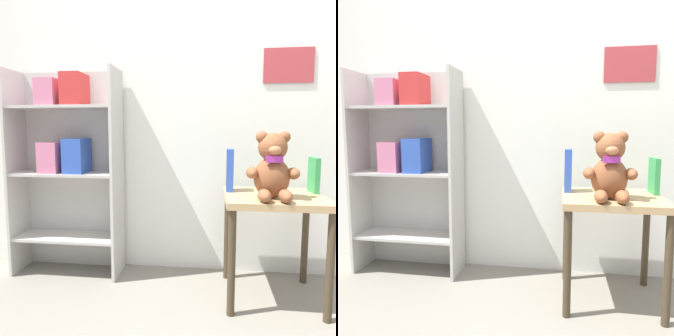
% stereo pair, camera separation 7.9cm
% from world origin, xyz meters
% --- Properties ---
extents(wall_back, '(4.80, 0.07, 2.50)m').
position_xyz_m(wall_back, '(0.00, 1.40, 1.25)').
color(wall_back, silver).
rests_on(wall_back, ground_plane).
extents(bookshelf_side, '(0.70, 0.27, 1.33)m').
position_xyz_m(bookshelf_side, '(-0.96, 1.25, 0.76)').
color(bookshelf_side, '#BCB7B2').
rests_on(bookshelf_side, ground_plane).
extents(display_table, '(0.53, 0.49, 0.59)m').
position_xyz_m(display_table, '(0.31, 1.03, 0.49)').
color(display_table, tan).
rests_on(display_table, ground_plane).
extents(teddy_bear, '(0.27, 0.24, 0.35)m').
position_xyz_m(teddy_bear, '(0.28, 0.93, 0.75)').
color(teddy_bear, brown).
rests_on(teddy_bear, display_table).
extents(book_standing_blue, '(0.04, 0.11, 0.25)m').
position_xyz_m(book_standing_blue, '(0.08, 1.13, 0.71)').
color(book_standing_blue, '#2D51B7').
rests_on(book_standing_blue, display_table).
extents(book_standing_teal, '(0.04, 0.15, 0.18)m').
position_xyz_m(book_standing_teal, '(0.31, 1.15, 0.68)').
color(book_standing_teal, teal).
rests_on(book_standing_teal, display_table).
extents(book_standing_green, '(0.03, 0.14, 0.20)m').
position_xyz_m(book_standing_green, '(0.55, 1.14, 0.69)').
color(book_standing_green, '#33934C').
rests_on(book_standing_green, display_table).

